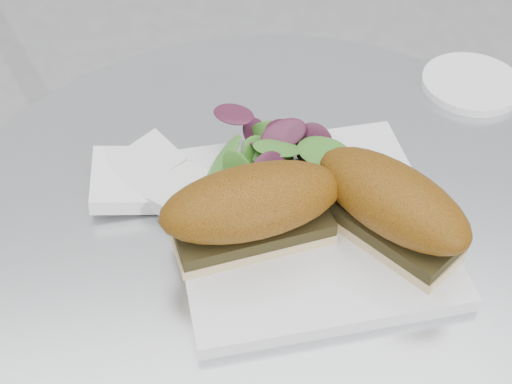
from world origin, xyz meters
TOP-DOWN VIEW (x-y plane):
  - table at (0.00, 0.00)m, footprint 0.70×0.70m
  - plate at (0.03, -0.01)m, footprint 0.27×0.27m
  - sandwich_left at (-0.03, -0.03)m, footprint 0.18×0.10m
  - sandwich_right at (0.10, -0.04)m, footprint 0.16×0.18m
  - salad at (0.00, 0.07)m, footprint 0.13×0.13m
  - napkin at (-0.12, 0.07)m, footprint 0.15×0.15m
  - saucer at (0.28, 0.19)m, footprint 0.12×0.12m

SIDE VIEW (x-z plane):
  - table at x=0.00m, z-range 0.12..0.85m
  - saucer at x=0.28m, z-range 0.73..0.74m
  - plate at x=0.03m, z-range 0.73..0.75m
  - napkin at x=-0.12m, z-range 0.73..0.75m
  - salad at x=0.00m, z-range 0.75..0.80m
  - sandwich_left at x=-0.03m, z-range 0.75..0.83m
  - sandwich_right at x=0.10m, z-range 0.75..0.83m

